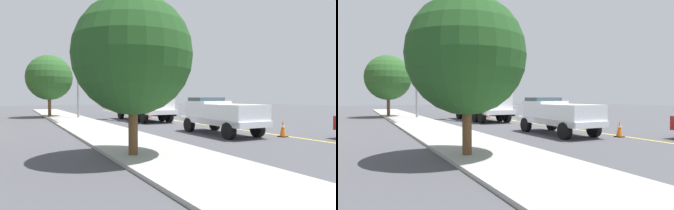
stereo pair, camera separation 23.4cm
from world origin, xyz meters
TOP-DOWN VIEW (x-y plane):
  - ground at (0.00, 0.00)m, footprint 120.00×120.00m
  - sidewalk_far_side at (0.70, 8.20)m, footprint 60.09×8.68m
  - lane_centre_stripe at (0.00, 0.00)m, footprint 49.83×4.40m
  - utility_bucket_truck at (2.62, 2.38)m, footprint 8.38×3.19m
  - service_pickup_truck at (-8.76, 3.33)m, footprint 5.76×2.57m
  - passing_minivan at (8.28, -3.02)m, footprint 4.94×2.30m
  - traffic_cone_leading at (-11.29, 1.35)m, footprint 0.40×0.40m
  - traffic_cone_mid_front at (-2.89, 0.99)m, footprint 0.40×0.40m
  - traffic_cone_mid_rear at (5.87, -0.11)m, footprint 0.40×0.40m
  - traffic_signal_mast at (5.65, 6.76)m, footprint 7.18×0.97m
  - street_tree_left at (-12.04, 10.34)m, footprint 4.08×4.08m
  - street_tree_right at (11.36, 8.58)m, footprint 4.64×4.64m

SIDE VIEW (x-z plane):
  - ground at x=0.00m, z-range 0.00..0.00m
  - lane_centre_stripe at x=0.00m, z-range 0.00..0.01m
  - sidewalk_far_side at x=0.70m, z-range 0.00..0.12m
  - traffic_cone_mid_rear at x=5.87m, z-range -0.01..0.78m
  - traffic_cone_mid_front at x=-2.89m, z-range -0.01..0.78m
  - traffic_cone_leading at x=-11.29m, z-range -0.01..0.86m
  - passing_minivan at x=8.28m, z-range 0.13..1.82m
  - service_pickup_truck at x=-8.76m, z-range 0.09..2.15m
  - utility_bucket_truck at x=2.62m, z-range -1.89..5.13m
  - street_tree_left at x=-12.04m, z-range 0.73..6.28m
  - street_tree_right at x=11.36m, z-range 0.89..7.31m
  - traffic_signal_mast at x=5.65m, z-range 1.86..10.71m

